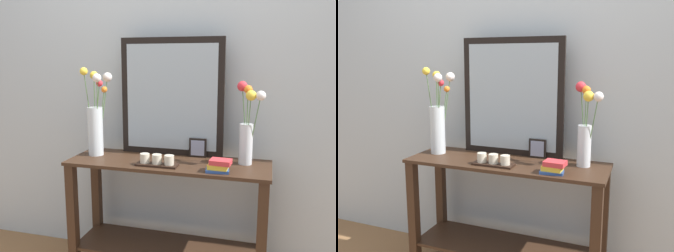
{
  "view_description": "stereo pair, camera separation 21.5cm",
  "coord_description": "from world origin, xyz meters",
  "views": [
    {
      "loc": [
        0.58,
        -2.04,
        1.38
      ],
      "look_at": [
        0.0,
        0.0,
        1.0
      ],
      "focal_mm": 38.77,
      "sensor_mm": 36.0,
      "label": 1
    },
    {
      "loc": [
        0.79,
        -1.97,
        1.38
      ],
      "look_at": [
        0.0,
        0.0,
        1.0
      ],
      "focal_mm": 38.77,
      "sensor_mm": 36.0,
      "label": 2
    }
  ],
  "objects": [
    {
      "name": "console_table",
      "position": [
        0.0,
        0.0,
        0.48
      ],
      "size": [
        1.22,
        0.4,
        0.78
      ],
      "color": "#382316",
      "rests_on": "ground"
    },
    {
      "name": "candle_tray",
      "position": [
        -0.04,
        -0.11,
        0.81
      ],
      "size": [
        0.24,
        0.09,
        0.07
      ],
      "color": "black",
      "rests_on": "console_table"
    },
    {
      "name": "wall_back",
      "position": [
        0.0,
        0.32,
        1.35
      ],
      "size": [
        6.4,
        0.08,
        2.7
      ],
      "primitive_type": "cube",
      "color": "#B2BCC1",
      "rests_on": "ground"
    },
    {
      "name": "tall_vase_left",
      "position": [
        -0.48,
        0.03,
        1.0
      ],
      "size": [
        0.15,
        0.22,
        0.56
      ],
      "color": "silver",
      "rests_on": "console_table"
    },
    {
      "name": "vase_right",
      "position": [
        0.46,
        0.06,
        1.0
      ],
      "size": [
        0.16,
        0.12,
        0.49
      ],
      "color": "silver",
      "rests_on": "console_table"
    },
    {
      "name": "mirror_leaning",
      "position": [
        -0.03,
        0.17,
        1.15
      ],
      "size": [
        0.67,
        0.03,
        0.74
      ],
      "color": "black",
      "rests_on": "console_table"
    },
    {
      "name": "book_stack",
      "position": [
        0.33,
        -0.13,
        0.82
      ],
      "size": [
        0.14,
        0.1,
        0.07
      ],
      "color": "#2D519E",
      "rests_on": "console_table"
    },
    {
      "name": "picture_frame_small",
      "position": [
        0.15,
        0.14,
        0.84
      ],
      "size": [
        0.11,
        0.01,
        0.12
      ],
      "color": "black",
      "rests_on": "console_table"
    }
  ]
}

